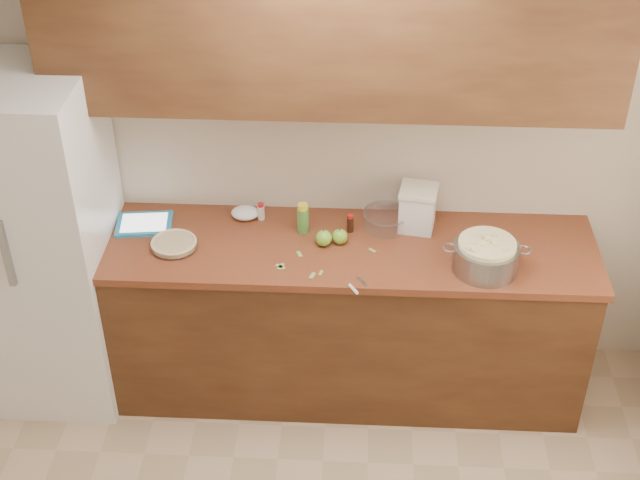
# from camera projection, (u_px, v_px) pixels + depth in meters

# --- Properties ---
(room_shell) EXTENTS (3.60, 3.60, 3.60)m
(room_shell) POSITION_uv_depth(u_px,v_px,m) (310.00, 410.00, 2.96)
(room_shell) COLOR tan
(room_shell) RESTS_ON ground
(counter_run) EXTENTS (2.64, 0.68, 0.92)m
(counter_run) POSITION_uv_depth(u_px,v_px,m) (328.00, 316.00, 4.64)
(counter_run) COLOR #563218
(counter_run) RESTS_ON ground
(upper_cabinets) EXTENTS (2.60, 0.34, 0.70)m
(upper_cabinets) POSITION_uv_depth(u_px,v_px,m) (332.00, 33.00, 3.91)
(upper_cabinets) COLOR brown
(upper_cabinets) RESTS_ON room_shell
(fridge) EXTENTS (0.70, 0.70, 1.80)m
(fridge) POSITION_uv_depth(u_px,v_px,m) (39.00, 243.00, 4.42)
(fridge) COLOR white
(fridge) RESTS_ON ground
(pie) EXTENTS (0.23, 0.23, 0.04)m
(pie) POSITION_uv_depth(u_px,v_px,m) (174.00, 244.00, 4.35)
(pie) COLOR silver
(pie) RESTS_ON counter_run
(colander) EXTENTS (0.41, 0.31, 0.15)m
(colander) POSITION_uv_depth(u_px,v_px,m) (486.00, 256.00, 4.17)
(colander) COLOR gray
(colander) RESTS_ON counter_run
(flour_canister) EXTENTS (0.21, 0.21, 0.23)m
(flour_canister) POSITION_uv_depth(u_px,v_px,m) (418.00, 208.00, 4.44)
(flour_canister) COLOR white
(flour_canister) RESTS_ON counter_run
(tablet) EXTENTS (0.30, 0.24, 0.02)m
(tablet) POSITION_uv_depth(u_px,v_px,m) (144.00, 224.00, 4.51)
(tablet) COLOR teal
(tablet) RESTS_ON counter_run
(paring_knife) EXTENTS (0.09, 0.14, 0.01)m
(paring_knife) POSITION_uv_depth(u_px,v_px,m) (355.00, 288.00, 4.09)
(paring_knife) COLOR gray
(paring_knife) RESTS_ON counter_run
(lemon_bottle) EXTENTS (0.06, 0.06, 0.16)m
(lemon_bottle) POSITION_uv_depth(u_px,v_px,m) (303.00, 218.00, 4.43)
(lemon_bottle) COLOR #4C8C38
(lemon_bottle) RESTS_ON counter_run
(cinnamon_shaker) EXTENTS (0.04, 0.04, 0.09)m
(cinnamon_shaker) POSITION_uv_depth(u_px,v_px,m) (261.00, 212.00, 4.54)
(cinnamon_shaker) COLOR beige
(cinnamon_shaker) RESTS_ON counter_run
(vanilla_bottle) EXTENTS (0.03, 0.03, 0.10)m
(vanilla_bottle) POSITION_uv_depth(u_px,v_px,m) (350.00, 223.00, 4.44)
(vanilla_bottle) COLOR black
(vanilla_bottle) RESTS_ON counter_run
(mixing_bowl) EXTENTS (0.24, 0.24, 0.09)m
(mixing_bowl) POSITION_uv_depth(u_px,v_px,m) (386.00, 219.00, 4.48)
(mixing_bowl) COLOR silver
(mixing_bowl) RESTS_ON counter_run
(paper_towel) EXTENTS (0.16, 0.14, 0.06)m
(paper_towel) POSITION_uv_depth(u_px,v_px,m) (245.00, 213.00, 4.55)
(paper_towel) COLOR white
(paper_towel) RESTS_ON counter_run
(apple_left) EXTENTS (0.08, 0.08, 0.09)m
(apple_left) POSITION_uv_depth(u_px,v_px,m) (324.00, 238.00, 4.35)
(apple_left) COLOR #71AD2C
(apple_left) RESTS_ON counter_run
(apple_center) EXTENTS (0.08, 0.08, 0.09)m
(apple_center) POSITION_uv_depth(u_px,v_px,m) (340.00, 236.00, 4.36)
(apple_center) COLOR #71AD2C
(apple_center) RESTS_ON counter_run
(peel_a) EXTENTS (0.04, 0.04, 0.00)m
(peel_a) POSITION_uv_depth(u_px,v_px,m) (372.00, 250.00, 4.33)
(peel_a) COLOR #86AB53
(peel_a) RESTS_ON counter_run
(peel_b) EXTENTS (0.05, 0.04, 0.00)m
(peel_b) POSITION_uv_depth(u_px,v_px,m) (280.00, 267.00, 4.23)
(peel_b) COLOR #86AB53
(peel_b) RESTS_ON counter_run
(peel_c) EXTENTS (0.03, 0.05, 0.00)m
(peel_c) POSITION_uv_depth(u_px,v_px,m) (312.00, 275.00, 4.17)
(peel_c) COLOR #86AB53
(peel_c) RESTS_ON counter_run
(peel_d) EXTENTS (0.02, 0.04, 0.00)m
(peel_d) POSITION_uv_depth(u_px,v_px,m) (321.00, 273.00, 4.19)
(peel_d) COLOR #86AB53
(peel_d) RESTS_ON counter_run
(peel_e) EXTENTS (0.04, 0.05, 0.00)m
(peel_e) POSITION_uv_depth(u_px,v_px,m) (299.00, 254.00, 4.31)
(peel_e) COLOR #86AB53
(peel_e) RESTS_ON counter_run
(peel_f) EXTENTS (0.04, 0.05, 0.00)m
(peel_f) POSITION_uv_depth(u_px,v_px,m) (281.00, 266.00, 4.23)
(peel_f) COLOR #86AB53
(peel_f) RESTS_ON counter_run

